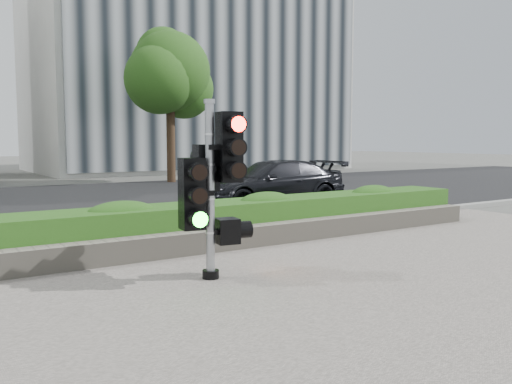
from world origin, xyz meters
TOP-DOWN VIEW (x-y plane):
  - ground at (0.00, 0.00)m, footprint 120.00×120.00m
  - sidewalk at (0.00, -2.50)m, footprint 16.00×11.00m
  - road at (0.00, 10.00)m, footprint 60.00×13.00m
  - curb at (0.00, 3.15)m, footprint 60.00×0.25m
  - stone_wall at (0.00, 1.90)m, footprint 12.00×0.32m
  - hedge at (0.00, 2.55)m, footprint 12.00×1.00m
  - building_right at (11.00, 25.00)m, footprint 18.00×10.00m
  - tree_right at (5.48, 15.55)m, footprint 4.10×3.58m
  - traffic_signal at (-0.77, 0.45)m, footprint 0.80×0.63m
  - car_dark at (4.25, 6.33)m, footprint 4.25×1.82m

SIDE VIEW (x-z plane):
  - ground at x=0.00m, z-range 0.00..0.00m
  - road at x=0.00m, z-range 0.00..0.02m
  - sidewalk at x=0.00m, z-range 0.00..0.03m
  - curb at x=0.00m, z-range 0.00..0.12m
  - stone_wall at x=0.00m, z-range 0.03..0.37m
  - hedge at x=0.00m, z-range 0.03..0.71m
  - car_dark at x=4.25m, z-range 0.02..1.24m
  - traffic_signal at x=-0.77m, z-range 0.15..2.39m
  - tree_right at x=5.48m, z-range 1.22..7.75m
  - building_right at x=11.00m, z-range 0.00..12.00m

